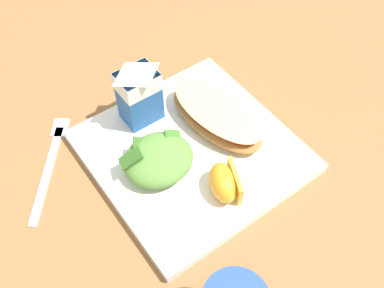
{
  "coord_description": "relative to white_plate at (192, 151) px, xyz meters",
  "views": [
    {
      "loc": [
        -0.23,
        -0.31,
        0.53
      ],
      "look_at": [
        0.0,
        0.0,
        0.03
      ],
      "focal_mm": 40.96,
      "sensor_mm": 36.0,
      "label": 1
    }
  ],
  "objects": [
    {
      "name": "ground",
      "position": [
        0.0,
        0.0,
        -0.01
      ],
      "size": [
        3.0,
        3.0,
        0.0
      ],
      "primitive_type": "plane",
      "color": "olive"
    },
    {
      "name": "cheesy_pizza_bread",
      "position": [
        0.06,
        0.02,
        0.03
      ],
      "size": [
        0.1,
        0.18,
        0.04
      ],
      "color": "#A87038",
      "rests_on": "white_plate"
    },
    {
      "name": "milk_carton",
      "position": [
        -0.03,
        0.1,
        0.07
      ],
      "size": [
        0.06,
        0.04,
        0.11
      ],
      "color": "#23569E",
      "rests_on": "white_plate"
    },
    {
      "name": "orange_wedge_front",
      "position": [
        -0.01,
        -0.08,
        0.03
      ],
      "size": [
        0.06,
        0.07,
        0.04
      ],
      "color": "orange",
      "rests_on": "white_plate"
    },
    {
      "name": "metal_fork",
      "position": [
        -0.17,
        0.12,
        -0.01
      ],
      "size": [
        0.13,
        0.16,
        0.01
      ],
      "color": "silver",
      "rests_on": "ground"
    },
    {
      "name": "green_salad_pile",
      "position": [
        -0.06,
        -0.0,
        0.03
      ],
      "size": [
        0.1,
        0.09,
        0.05
      ],
      "color": "#5B8E3D",
      "rests_on": "white_plate"
    },
    {
      "name": "white_plate",
      "position": [
        0.0,
        0.0,
        0.0
      ],
      "size": [
        0.28,
        0.28,
        0.02
      ],
      "primitive_type": "cube",
      "color": "white",
      "rests_on": "ground"
    }
  ]
}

